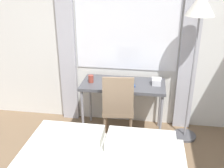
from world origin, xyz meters
TOP-DOWN VIEW (x-y plane):
  - wall_back_with_window at (0.03, 2.80)m, footprint 5.17×0.13m
  - desk at (0.21, 2.46)m, footprint 1.12×0.54m
  - desk_chair at (0.18, 2.18)m, footprint 0.44×0.44m
  - standing_lamp at (1.09, 2.45)m, footprint 0.35×0.35m
  - telephone at (0.65, 2.47)m, footprint 0.13×0.13m
  - book at (0.24, 2.41)m, footprint 0.28×0.26m
  - mug at (-0.23, 2.42)m, footprint 0.07×0.07m

SIDE VIEW (x-z plane):
  - desk_chair at x=0.18m, z-range 0.06..1.05m
  - desk at x=0.21m, z-range 0.31..1.07m
  - book at x=0.24m, z-range 0.76..0.78m
  - telephone at x=0.65m, z-range 0.75..0.85m
  - mug at x=-0.23m, z-range 0.76..0.86m
  - wall_back_with_window at x=0.03m, z-range 0.00..2.70m
  - standing_lamp at x=1.09m, z-range 0.66..2.60m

